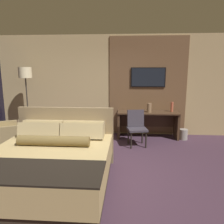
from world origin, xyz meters
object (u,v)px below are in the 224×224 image
(tv, at_px, (148,77))
(armchair_by_window, at_px, (2,135))
(desk_chair, at_px, (136,125))
(vase_short, at_px, (149,108))
(waste_bin, at_px, (183,134))
(vase_tall, at_px, (172,107))
(book, at_px, (138,111))
(desk, at_px, (148,120))
(bed, at_px, (51,164))
(floor_lamp, at_px, (26,79))

(tv, distance_m, armchair_by_window, 4.08)
(desk_chair, distance_m, armchair_by_window, 3.34)
(tv, relative_size, vase_short, 3.89)
(waste_bin, bearing_deg, vase_short, 177.85)
(armchair_by_window, relative_size, vase_tall, 3.64)
(armchair_by_window, relative_size, vase_short, 3.91)
(desk_chair, relative_size, book, 3.47)
(desk, relative_size, armchair_by_window, 1.72)
(desk_chair, xyz_separation_m, waste_bin, (1.29, 0.51, -0.37))
(book, bearing_deg, waste_bin, -4.13)
(vase_tall, height_order, vase_short, vase_tall)
(vase_short, height_order, book, vase_short)
(tv, height_order, desk_chair, tv)
(bed, distance_m, desk_chair, 2.52)
(armchair_by_window, bearing_deg, desk_chair, -113.17)
(floor_lamp, distance_m, vase_short, 3.38)
(armchair_by_window, height_order, book, armchair_by_window)
(desk, distance_m, desk_chair, 0.74)
(tv, xyz_separation_m, desk_chair, (-0.33, -0.90, -1.13))
(desk, bearing_deg, desk_chair, -116.80)
(floor_lamp, height_order, vase_tall, floor_lamp)
(tv, bearing_deg, vase_short, -86.44)
(vase_tall, bearing_deg, vase_short, -168.46)
(tv, xyz_separation_m, vase_tall, (0.65, -0.23, -0.78))
(desk_chair, bearing_deg, tv, 58.42)
(book, bearing_deg, desk, 13.09)
(floor_lamp, xyz_separation_m, waste_bin, (4.23, 0.09, -1.48))
(bed, relative_size, floor_lamp, 1.10)
(bed, relative_size, vase_tall, 7.99)
(desk, distance_m, armchair_by_window, 3.78)
(vase_tall, height_order, book, vase_tall)
(tv, xyz_separation_m, armchair_by_window, (-3.65, -1.19, -1.38))
(desk, relative_size, waste_bin, 5.86)
(tv, distance_m, floor_lamp, 3.31)
(vase_tall, height_order, waste_bin, vase_tall)
(tv, distance_m, waste_bin, 1.82)
(book, bearing_deg, tv, 47.40)
(desk, height_order, book, book)
(desk, bearing_deg, tv, 90.00)
(vase_short, bearing_deg, bed, -124.68)
(desk_chair, relative_size, vase_tall, 3.32)
(desk_chair, bearing_deg, armchair_by_window, 173.95)
(floor_lamp, bearing_deg, tv, 8.29)
(floor_lamp, xyz_separation_m, vase_short, (3.29, 0.12, -0.77))
(desk, relative_size, vase_tall, 6.24)
(desk_chair, height_order, book, desk_chair)
(tv, relative_size, book, 3.78)
(floor_lamp, bearing_deg, vase_tall, 3.66)
(floor_lamp, relative_size, book, 7.63)
(bed, height_order, vase_short, bed)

